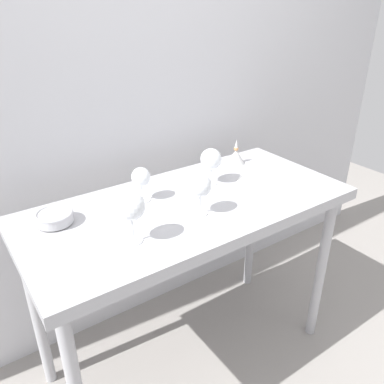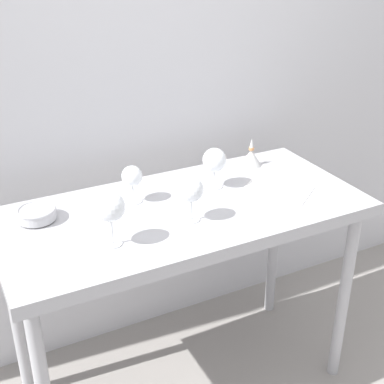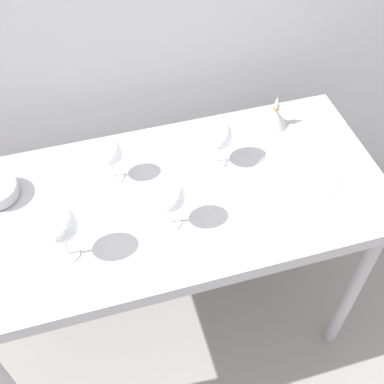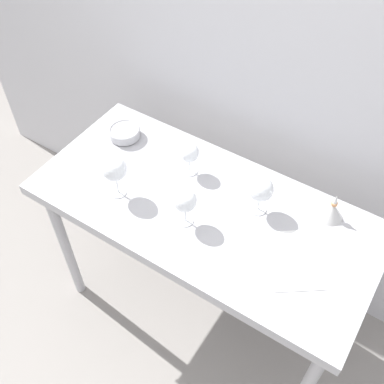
{
  "view_description": "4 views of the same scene",
  "coord_description": "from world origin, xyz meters",
  "px_view_note": "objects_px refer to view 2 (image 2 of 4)",
  "views": [
    {
      "loc": [
        -0.82,
        -1.21,
        1.68
      ],
      "look_at": [
        0.02,
        0.01,
        0.94
      ],
      "focal_mm": 36.71,
      "sensor_mm": 36.0,
      "label": 1
    },
    {
      "loc": [
        -0.8,
        -1.63,
        1.86
      ],
      "look_at": [
        0.04,
        0.01,
        0.95
      ],
      "focal_mm": 50.55,
      "sensor_mm": 36.0,
      "label": 2
    },
    {
      "loc": [
        -0.21,
        -0.99,
        2.1
      ],
      "look_at": [
        0.07,
        -0.04,
        0.94
      ],
      "focal_mm": 46.43,
      "sensor_mm": 36.0,
      "label": 3
    },
    {
      "loc": [
        0.59,
        -1.01,
        2.32
      ],
      "look_at": [
        -0.03,
        -0.05,
        1.01
      ],
      "focal_mm": 43.14,
      "sensor_mm": 36.0,
      "label": 4
    }
  ],
  "objects_px": {
    "wine_glass_far_left": "(132,177)",
    "tasting_bowl": "(37,214)",
    "decanter_funnel": "(251,157)",
    "wine_glass_near_left": "(110,208)",
    "wine_glass_near_center": "(191,190)",
    "tasting_sheet_upper": "(278,189)",
    "wine_glass_far_right": "(214,161)"
  },
  "relations": [
    {
      "from": "wine_glass_near_left",
      "to": "wine_glass_far_left",
      "type": "bearing_deg",
      "value": 56.02
    },
    {
      "from": "wine_glass_far_left",
      "to": "tasting_bowl",
      "type": "height_order",
      "value": "wine_glass_far_left"
    },
    {
      "from": "wine_glass_far_left",
      "to": "wine_glass_near_center",
      "type": "bearing_deg",
      "value": -60.35
    },
    {
      "from": "tasting_sheet_upper",
      "to": "decanter_funnel",
      "type": "relative_size",
      "value": 2.01
    },
    {
      "from": "wine_glass_far_right",
      "to": "tasting_sheet_upper",
      "type": "distance_m",
      "value": 0.28
    },
    {
      "from": "wine_glass_far_left",
      "to": "tasting_sheet_upper",
      "type": "distance_m",
      "value": 0.59
    },
    {
      "from": "wine_glass_far_left",
      "to": "tasting_bowl",
      "type": "bearing_deg",
      "value": 176.95
    },
    {
      "from": "wine_glass_near_center",
      "to": "tasting_sheet_upper",
      "type": "height_order",
      "value": "wine_glass_near_center"
    },
    {
      "from": "wine_glass_far_right",
      "to": "tasting_bowl",
      "type": "bearing_deg",
      "value": 176.05
    },
    {
      "from": "wine_glass_near_center",
      "to": "tasting_sheet_upper",
      "type": "bearing_deg",
      "value": 8.47
    },
    {
      "from": "wine_glass_near_left",
      "to": "decanter_funnel",
      "type": "xyz_separation_m",
      "value": [
        0.77,
        0.35,
        -0.1
      ]
    },
    {
      "from": "wine_glass_near_center",
      "to": "wine_glass_far_right",
      "type": "relative_size",
      "value": 1.01
    },
    {
      "from": "wine_glass_near_center",
      "to": "tasting_bowl",
      "type": "height_order",
      "value": "wine_glass_near_center"
    },
    {
      "from": "wine_glass_far_left",
      "to": "tasting_bowl",
      "type": "distance_m",
      "value": 0.37
    },
    {
      "from": "wine_glass_near_left",
      "to": "decanter_funnel",
      "type": "relative_size",
      "value": 1.5
    },
    {
      "from": "tasting_sheet_upper",
      "to": "tasting_bowl",
      "type": "xyz_separation_m",
      "value": [
        -0.92,
        0.19,
        0.03
      ]
    },
    {
      "from": "wine_glass_near_left",
      "to": "tasting_sheet_upper",
      "type": "relative_size",
      "value": 0.75
    },
    {
      "from": "wine_glass_far_right",
      "to": "decanter_funnel",
      "type": "xyz_separation_m",
      "value": [
        0.25,
        0.12,
        -0.08
      ]
    },
    {
      "from": "wine_glass_near_left",
      "to": "tasting_bowl",
      "type": "bearing_deg",
      "value": 123.94
    },
    {
      "from": "wine_glass_near_left",
      "to": "tasting_bowl",
      "type": "height_order",
      "value": "wine_glass_near_left"
    },
    {
      "from": "wine_glass_near_left",
      "to": "tasting_bowl",
      "type": "distance_m",
      "value": 0.36
    },
    {
      "from": "decanter_funnel",
      "to": "tasting_bowl",
      "type": "bearing_deg",
      "value": -175.76
    },
    {
      "from": "wine_glass_near_left",
      "to": "wine_glass_near_center",
      "type": "bearing_deg",
      "value": 5.14
    },
    {
      "from": "wine_glass_far_left",
      "to": "tasting_sheet_upper",
      "type": "xyz_separation_m",
      "value": [
        0.56,
        -0.17,
        -0.1
      ]
    },
    {
      "from": "wine_glass_far_right",
      "to": "wine_glass_near_left",
      "type": "bearing_deg",
      "value": -155.88
    },
    {
      "from": "wine_glass_near_center",
      "to": "tasting_bowl",
      "type": "bearing_deg",
      "value": 153.07
    },
    {
      "from": "tasting_sheet_upper",
      "to": "tasting_bowl",
      "type": "relative_size",
      "value": 1.8
    },
    {
      "from": "tasting_bowl",
      "to": "decanter_funnel",
      "type": "relative_size",
      "value": 1.12
    },
    {
      "from": "wine_glass_near_center",
      "to": "tasting_sheet_upper",
      "type": "distance_m",
      "value": 0.45
    },
    {
      "from": "wine_glass_far_right",
      "to": "wine_glass_near_left",
      "type": "height_order",
      "value": "wine_glass_near_left"
    },
    {
      "from": "wine_glass_far_left",
      "to": "wine_glass_far_right",
      "type": "height_order",
      "value": "wine_glass_far_right"
    },
    {
      "from": "wine_glass_far_right",
      "to": "tasting_bowl",
      "type": "relative_size",
      "value": 1.18
    }
  ]
}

